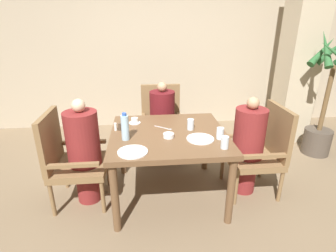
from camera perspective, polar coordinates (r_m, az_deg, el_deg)
The scene contains 22 objects.
ground_plane at distance 2.96m, azimuth 0.11°, elevation -14.47°, with size 16.00×16.00×0.00m, color #7A664C.
wall_back at distance 4.58m, azimuth -2.72°, elevation 17.34°, with size 8.00×0.06×2.80m.
pillar_stone at distance 4.38m, azimuth 26.89°, elevation 14.27°, with size 0.46×0.46×2.70m.
dining_table at distance 2.64m, azimuth 0.12°, elevation -3.24°, with size 1.14×1.09×0.72m.
chair_left_side at distance 2.79m, azimuth -20.68°, elevation -6.44°, with size 0.54×0.54×0.96m.
diner_in_left_chair at distance 2.72m, azimuth -17.75°, elevation -5.24°, with size 0.32×0.32×1.10m.
chair_far_side at distance 3.58m, azimuth -1.42°, elevation 1.25°, with size 0.54×0.54×0.96m.
diner_in_far_chair at distance 3.42m, azimuth -1.24°, elevation 1.07°, with size 0.32×0.32×1.06m.
chair_right_side at distance 2.95m, azimuth 19.64°, elevation -4.69°, with size 0.54×0.54×0.96m.
diner_in_right_chair at distance 2.87m, azimuth 17.00°, elevation -4.02°, with size 0.32×0.32×1.07m.
potted_palm at distance 4.10m, azimuth 30.88°, elevation 3.23°, with size 0.67×0.66×1.67m.
plate_main_left at distance 2.47m, azimuth 7.03°, elevation -2.77°, with size 0.26×0.26×0.01m.
plate_main_right at distance 2.23m, azimuth -7.69°, elevation -5.59°, with size 0.26×0.26×0.01m.
teacup_with_saucer at distance 2.86m, azimuth -7.28°, elevation 1.10°, with size 0.13×0.13×0.06m.
bowl_small at distance 2.49m, azimuth 0.12°, elevation -2.07°, with size 0.10×0.10×0.04m.
water_bottle at distance 2.44m, azimuth -9.34°, elevation -0.27°, with size 0.07×0.07×0.26m.
glass_tall_near at distance 2.67m, azimuth 4.92°, elevation 0.36°, with size 0.07×0.07×0.11m.
glass_tall_mid at distance 2.49m, azimuth 11.28°, elevation -1.57°, with size 0.07×0.07×0.11m.
glass_tall_far at distance 2.32m, azimuth 12.25°, elevation -3.51°, with size 0.07×0.07×0.11m.
salt_shaker at distance 2.69m, azimuth -11.36°, elevation -0.17°, with size 0.03×0.03×0.08m.
pepper_shaker at distance 2.69m, azimuth -10.52°, elevation -0.18°, with size 0.03×0.03×0.08m.
fork_beside_plate at distance 2.71m, azimuth -0.73°, elevation -0.44°, with size 0.17×0.13×0.00m.
Camera 1 is at (-0.24, -2.38, 1.75)m, focal length 28.00 mm.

